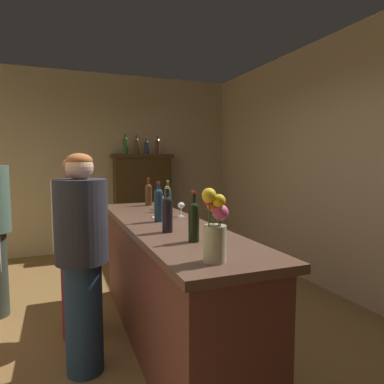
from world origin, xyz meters
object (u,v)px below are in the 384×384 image
bar_counter (166,282)px  display_bottle_left (125,145)px  cheese_plate (161,218)px  display_bottle_midleft (137,145)px  wine_glass_mid (181,206)px  patron_tall (82,255)px  wine_bottle_rose (148,193)px  display_bottle_midright (158,146)px  wine_bottle_syrah (194,219)px  flower_arrangement (215,228)px  wine_bottle_chardonnay (167,212)px  patron_near_entrance (77,241)px  display_cabinet (143,200)px  wine_bottle_pinot (159,203)px  wine_bottle_malbec (168,198)px  display_bottle_center (147,147)px  wine_glass_front (161,200)px

bar_counter → display_bottle_left: size_ratio=8.29×
cheese_plate → display_bottle_midleft: bearing=81.8°
wine_glass_mid → patron_tall: bearing=-155.2°
wine_bottle_rose → display_bottle_midleft: display_bottle_midleft is taller
display_bottle_left → display_bottle_midright: bearing=0.0°
display_bottle_left → display_bottle_midleft: display_bottle_left is taller
wine_bottle_rose → wine_bottle_syrah: wine_bottle_syrah is taller
wine_bottle_rose → patron_tall: (-0.80, -1.25, -0.29)m
flower_arrangement → wine_bottle_chardonnay: bearing=90.5°
bar_counter → wine_glass_mid: (0.22, 0.23, 0.60)m
display_bottle_midleft → patron_near_entrance: bearing=-112.9°
wine_bottle_rose → wine_bottle_syrah: bearing=-95.3°
display_cabinet → wine_bottle_syrah: 3.74m
cheese_plate → patron_near_entrance: 0.74m
wine_bottle_rose → wine_bottle_pinot: size_ratio=0.93×
wine_bottle_chardonnay → wine_bottle_syrah: size_ratio=1.02×
wine_glass_mid → display_bottle_midleft: 2.84m
wine_bottle_chardonnay → patron_near_entrance: size_ratio=0.21×
wine_bottle_chardonnay → patron_tall: 0.67m
wine_bottle_chardonnay → wine_bottle_pinot: 0.43m
flower_arrangement → wine_bottle_malbec: bearing=80.2°
bar_counter → flower_arrangement: flower_arrangement is taller
display_bottle_center → display_bottle_midright: size_ratio=0.94×
wine_glass_front → patron_near_entrance: 0.98m
display_bottle_midright → patron_tall: display_bottle_midright is taller
wine_bottle_rose → display_bottle_center: 2.06m
display_bottle_midleft → bar_counter: bearing=-98.1°
wine_bottle_rose → display_bottle_center: display_bottle_center is taller
wine_glass_mid → flower_arrangement: size_ratio=0.34×
cheese_plate → wine_bottle_pinot: bearing=-113.9°
patron_tall → wine_glass_front: bearing=50.2°
wine_bottle_syrah → flower_arrangement: flower_arrangement is taller
display_bottle_midleft → display_bottle_midright: bearing=0.0°
display_bottle_midleft → patron_tall: 3.47m
display_cabinet → wine_bottle_rose: (-0.38, -1.91, 0.31)m
wine_bottle_pinot → display_cabinet: bearing=79.2°
flower_arrangement → patron_near_entrance: patron_near_entrance is taller
wine_bottle_chardonnay → display_bottle_left: (0.34, 3.35, 0.61)m
display_bottle_center → display_bottle_midleft: bearing=-180.0°
bar_counter → wine_glass_front: wine_glass_front is taller
wine_bottle_pinot → wine_bottle_malbec: 0.58m
display_cabinet → cheese_plate: size_ratio=10.27×
wine_bottle_pinot → cheese_plate: (0.07, 0.15, -0.15)m
display_bottle_left → patron_tall: display_bottle_left is taller
patron_near_entrance → patron_tall: size_ratio=0.98×
flower_arrangement → display_bottle_left: (0.34, 4.12, 0.58)m
wine_glass_mid → display_bottle_midleft: display_bottle_midleft is taller
wine_bottle_malbec → patron_near_entrance: size_ratio=0.20×
display_bottle_left → display_bottle_midright: (0.54, 0.00, -0.01)m
display_cabinet → display_bottle_midright: size_ratio=5.29×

